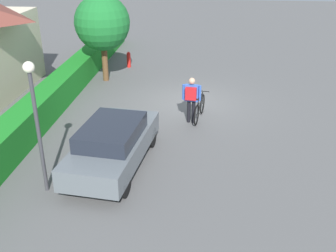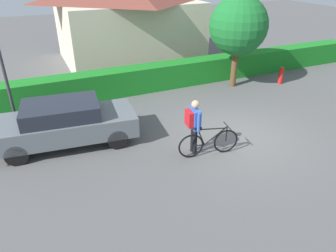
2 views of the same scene
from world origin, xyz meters
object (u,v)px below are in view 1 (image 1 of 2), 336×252
(bicycle, at_px, (199,108))
(fire_hydrant, at_px, (129,59))
(parked_car_near, at_px, (113,144))
(tree_kerbside, at_px, (102,23))
(person_rider, at_px, (191,96))
(street_lamp, at_px, (35,109))

(bicycle, relative_size, fire_hydrant, 2.26)
(parked_car_near, height_order, tree_kerbside, tree_kerbside)
(person_rider, xyz_separation_m, tree_kerbside, (4.39, 4.24, 1.64))
(street_lamp, relative_size, tree_kerbside, 0.90)
(bicycle, height_order, street_lamp, street_lamp)
(person_rider, distance_m, street_lamp, 6.09)
(person_rider, bearing_deg, parked_car_near, 147.75)
(bicycle, bearing_deg, fire_hydrant, 31.84)
(bicycle, xyz_separation_m, tree_kerbside, (4.02, 4.53, 2.26))
(parked_car_near, relative_size, fire_hydrant, 5.38)
(person_rider, height_order, street_lamp, street_lamp)
(bicycle, relative_size, tree_kerbside, 0.47)
(tree_kerbside, bearing_deg, parked_car_near, -164.41)
(parked_car_near, xyz_separation_m, person_rider, (3.31, -2.09, 0.29))
(person_rider, height_order, tree_kerbside, tree_kerbside)
(person_rider, distance_m, fire_hydrant, 7.50)
(bicycle, relative_size, person_rider, 1.08)
(tree_kerbside, bearing_deg, fire_hydrant, -17.24)
(person_rider, relative_size, tree_kerbside, 0.43)
(fire_hydrant, bearing_deg, tree_kerbside, 162.76)
(street_lamp, xyz_separation_m, tree_kerbside, (9.11, 0.63, 0.32))
(person_rider, relative_size, street_lamp, 0.48)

